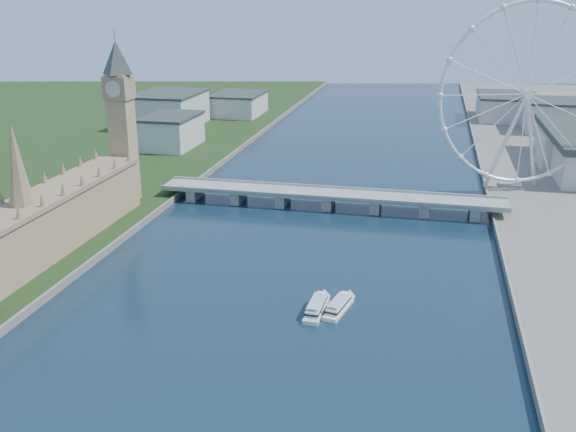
% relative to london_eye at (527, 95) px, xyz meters
% --- Properties ---
extents(parliament_range, '(24.00, 200.00, 70.00)m').
position_rel_london_eye_xyz_m(parliament_range, '(-247.98, -185.08, -49.04)').
color(parliament_range, tan).
rests_on(parliament_range, ground).
extents(big_ben, '(20.02, 20.02, 110.00)m').
position_rel_london_eye_xyz_m(big_ben, '(-247.98, -77.08, -0.95)').
color(big_ben, tan).
rests_on(big_ben, ground).
extents(westminster_bridge, '(220.00, 22.00, 9.50)m').
position_rel_london_eye_xyz_m(westminster_bridge, '(-119.98, -55.08, -60.89)').
color(westminster_bridge, gray).
rests_on(westminster_bridge, ground).
extents(london_eye, '(113.60, 39.12, 124.30)m').
position_rel_london_eye_xyz_m(london_eye, '(0.00, 0.00, 0.00)').
color(london_eye, silver).
rests_on(london_eye, ground).
extents(city_skyline, '(505.00, 280.00, 32.00)m').
position_rel_london_eye_xyz_m(city_skyline, '(-80.75, 205.00, -50.56)').
color(city_skyline, beige).
rests_on(city_skyline, ground).
extents(tour_boat_near, '(8.34, 27.72, 6.03)m').
position_rel_london_eye_xyz_m(tour_boat_near, '(-101.99, -199.69, -67.52)').
color(tour_boat_near, silver).
rests_on(tour_boat_near, ground).
extents(tour_boat_far, '(11.94, 26.83, 5.71)m').
position_rel_london_eye_xyz_m(tour_boat_far, '(-93.01, -196.22, -67.52)').
color(tour_boat_far, white).
rests_on(tour_boat_far, ground).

